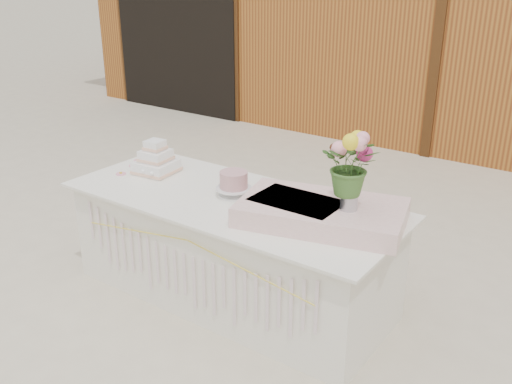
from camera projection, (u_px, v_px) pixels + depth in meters
ground at (232, 295)px, 4.21m from camera, size 80.00×80.00×0.00m
barn at (487, 8)px, 8.12m from camera, size 12.60×4.60×3.30m
cake_table at (231, 248)px, 4.06m from camera, size 2.40×1.00×0.77m
wedding_cake at (156, 162)px, 4.37m from camera, size 0.32×0.32×0.26m
pink_cake_stand at (234, 183)px, 3.93m from camera, size 0.25×0.25×0.18m
satin_runner at (322, 213)px, 3.54m from camera, size 1.12×0.82×0.13m
flower_vase at (349, 198)px, 3.41m from camera, size 0.11×0.11×0.14m
bouquet at (352, 158)px, 3.31m from camera, size 0.40×0.37×0.37m
loose_flowers at (132, 166)px, 4.52m from camera, size 0.17×0.38×0.02m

